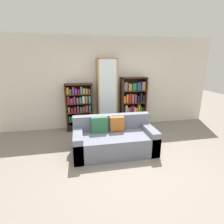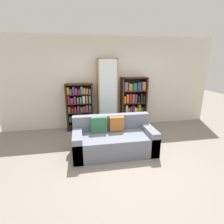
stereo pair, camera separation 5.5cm
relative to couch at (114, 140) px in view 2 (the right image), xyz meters
The scene contains 7 objects.
ground_plane 0.70m from the couch, 69.20° to the right, with size 16.00×16.00×0.00m, color gray.
wall_back 2.04m from the couch, 82.53° to the left, with size 6.49×0.06×2.70m.
couch is the anchor object (origin of this frame).
bookshelf_left 1.73m from the couch, 115.42° to the left, with size 0.78×0.32×1.38m.
display_cabinet 1.68m from the couch, 86.43° to the left, with size 0.57×0.36×2.07m.
bookshelf_right 1.83m from the couch, 58.97° to the left, with size 0.79×0.32×1.53m.
wine_bottle 1.07m from the couch, 45.74° to the left, with size 0.08×0.08×0.38m.
Camera 2 is at (-0.92, -2.95, 1.98)m, focal length 28.00 mm.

